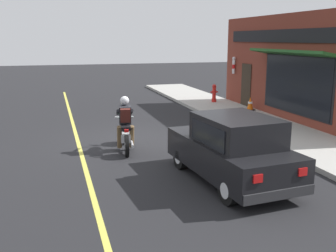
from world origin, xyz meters
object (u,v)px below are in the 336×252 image
at_px(car_hatchback, 232,149).
at_px(fire_hydrant, 214,93).
at_px(motorcycle_with_rider, 125,128).
at_px(traffic_cone, 250,104).

distance_m(car_hatchback, fire_hydrant, 10.96).
relative_size(motorcycle_with_rider, car_hatchback, 0.52).
bearing_deg(fire_hydrant, traffic_cone, -77.23).
bearing_deg(car_hatchback, motorcycle_with_rider, 119.55).
relative_size(motorcycle_with_rider, traffic_cone, 3.36).
distance_m(car_hatchback, traffic_cone, 8.83).
height_order(motorcycle_with_rider, traffic_cone, motorcycle_with_rider).
relative_size(car_hatchback, traffic_cone, 6.51).
xyz_separation_m(traffic_cone, fire_hydrant, (-0.60, 2.66, 0.14)).
bearing_deg(motorcycle_with_rider, traffic_cone, 33.91).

